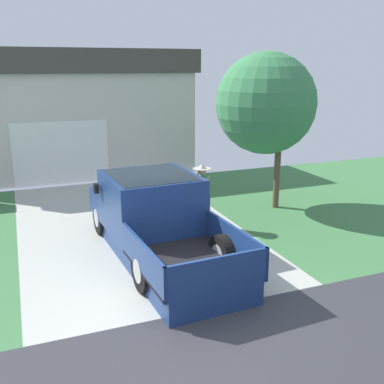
{
  "coord_description": "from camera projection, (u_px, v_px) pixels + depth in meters",
  "views": [
    {
      "loc": [
        -2.4,
        -6.11,
        3.9
      ],
      "look_at": [
        1.3,
        3.29,
        1.05
      ],
      "focal_mm": 42.17,
      "sensor_mm": 36.0,
      "label": 1
    }
  ],
  "objects": [
    {
      "name": "pickup_truck",
      "position": [
        154.0,
        218.0,
        9.68
      ],
      "size": [
        2.21,
        5.2,
        1.66
      ],
      "rotation": [
        0.0,
        0.0,
        0.05
      ],
      "color": "navy",
      "rests_on": "ground"
    },
    {
      "name": "front_yard_tree",
      "position": [
        267.0,
        103.0,
        12.09
      ],
      "size": [
        2.72,
        2.72,
        4.26
      ],
      "color": "brown",
      "rests_on": "ground"
    },
    {
      "name": "house_with_garage",
      "position": [
        64.0,
        108.0,
        18.1
      ],
      "size": [
        8.94,
        7.24,
        4.44
      ],
      "color": "beige",
      "rests_on": "ground"
    },
    {
      "name": "handbag",
      "position": [
        208.0,
        226.0,
        10.92
      ],
      "size": [
        0.38,
        0.21,
        0.45
      ],
      "color": "brown",
      "rests_on": "ground"
    },
    {
      "name": "person_with_hat",
      "position": [
        202.0,
        194.0,
        10.98
      ],
      "size": [
        0.48,
        0.44,
        1.62
      ],
      "rotation": [
        0.0,
        0.0,
        -2.86
      ],
      "color": "navy",
      "rests_on": "ground"
    }
  ]
}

